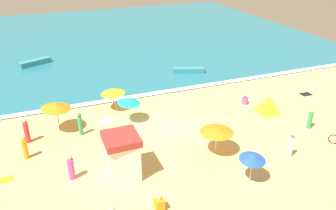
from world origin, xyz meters
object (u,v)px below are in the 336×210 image
at_px(beach_umbrella_3, 129,101).
at_px(beachgoer_4, 27,131).
at_px(beach_umbrella_1, 217,130).
at_px(beach_umbrella_4, 56,106).
at_px(lifeguard_cabana, 122,155).
at_px(beachgoer_8, 71,168).
at_px(beachgoer_9, 25,148).
at_px(small_boat_0, 189,70).
at_px(beach_umbrella_2, 113,91).
at_px(beachgoer_6, 245,100).
at_px(beach_tent, 268,104).
at_px(beachgoer_2, 80,124).
at_px(beachgoer_5, 123,141).
at_px(beachgoer_7, 159,204).
at_px(beachgoer_1, 310,119).
at_px(small_boat_1, 35,62).
at_px(beachgoer_0, 291,146).
at_px(beach_umbrella_0, 253,157).

xyz_separation_m(beach_umbrella_3, beachgoer_4, (-7.53, -0.28, -0.96)).
xyz_separation_m(beach_umbrella_1, beach_umbrella_4, (-9.47, 6.83, 0.30)).
relative_size(lifeguard_cabana, beachgoer_8, 1.67).
height_order(beachgoer_9, small_boat_0, beachgoer_9).
height_order(beach_umbrella_2, beachgoer_6, beach_umbrella_2).
height_order(beach_umbrella_1, beach_tent, beach_umbrella_1).
height_order(beach_umbrella_3, beachgoer_9, beach_umbrella_3).
distance_m(lifeguard_cabana, beachgoer_2, 5.99).
height_order(lifeguard_cabana, beachgoer_8, lifeguard_cabana).
bearing_deg(beachgoer_6, beachgoer_9, -174.30).
bearing_deg(beachgoer_5, beachgoer_7, -86.48).
xyz_separation_m(beach_umbrella_1, beachgoer_6, (6.03, 5.74, -1.44)).
bearing_deg(beach_umbrella_4, beach_tent, -10.69).
relative_size(beach_umbrella_1, beachgoer_2, 1.55).
bearing_deg(beachgoer_5, beachgoer_1, -8.28).
xyz_separation_m(beach_umbrella_2, beach_umbrella_3, (0.69, -2.60, 0.15)).
height_order(beachgoer_4, beachgoer_5, beachgoer_4).
relative_size(beachgoer_9, small_boat_1, 0.46).
bearing_deg(beachgoer_2, beachgoer_4, 174.94).
xyz_separation_m(beach_tent, beachgoer_6, (-0.90, 2.01, -0.37)).
distance_m(beach_umbrella_1, beach_umbrella_3, 7.54).
xyz_separation_m(lifeguard_cabana, beach_umbrella_3, (2.19, 6.32, 0.42)).
bearing_deg(beachgoer_8, small_boat_1, 93.47).
distance_m(beachgoer_4, small_boat_0, 18.40).
bearing_deg(beachgoer_0, beachgoer_9, 159.32).
distance_m(beachgoer_0, beachgoer_5, 11.05).
distance_m(lifeguard_cabana, beachgoer_4, 8.08).
bearing_deg(beachgoer_7, beach_umbrella_3, 83.30).
distance_m(beachgoer_6, beachgoer_8, 16.15).
height_order(beachgoer_2, beachgoer_8, beachgoer_2).
relative_size(lifeguard_cabana, beach_tent, 1.11).
xyz_separation_m(beach_umbrella_3, beachgoer_9, (-7.67, -2.33, -1.05)).
height_order(beach_umbrella_2, beach_tent, beach_umbrella_2).
xyz_separation_m(beach_umbrella_3, small_boat_1, (-6.50, 16.68, -1.43)).
bearing_deg(beachgoer_5, beach_umbrella_1, -22.67).
xyz_separation_m(beach_umbrella_0, beachgoer_1, (7.75, 3.73, -0.97)).
bearing_deg(beach_umbrella_1, beachgoer_7, -145.52).
height_order(beachgoer_2, beachgoer_6, beachgoer_2).
distance_m(beach_umbrella_4, beachgoer_6, 15.64).
height_order(beach_umbrella_0, beachgoer_5, beach_umbrella_0).
xyz_separation_m(beachgoer_0, beachgoer_1, (3.86, 2.51, -0.03)).
bearing_deg(beachgoer_4, beachgoer_0, -26.94).
xyz_separation_m(beach_umbrella_0, beachgoer_6, (5.55, 9.12, -1.38)).
relative_size(beachgoer_8, small_boat_0, 0.48).
height_order(beachgoer_0, beachgoer_5, beachgoer_5).
bearing_deg(beachgoer_6, beach_tent, -65.87).
distance_m(beach_umbrella_2, beachgoer_0, 14.42).
bearing_deg(beachgoer_0, beach_umbrella_3, 135.31).
height_order(beachgoer_2, small_boat_1, beachgoer_2).
bearing_deg(beachgoer_0, beach_umbrella_2, 129.89).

